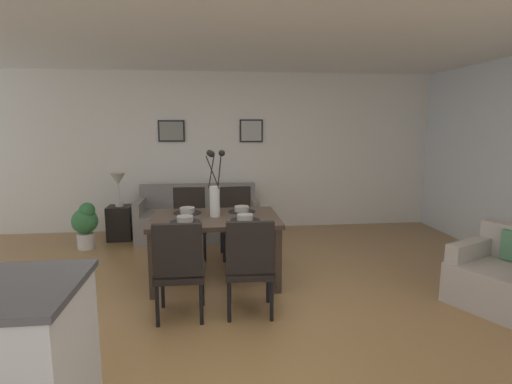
{
  "coord_description": "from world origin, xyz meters",
  "views": [
    {
      "loc": [
        -0.2,
        -3.5,
        1.74
      ],
      "look_at": [
        0.35,
        1.18,
        0.95
      ],
      "focal_mm": 28.1,
      "sensor_mm": 36.0,
      "label": 1
    }
  ],
  "objects": [
    {
      "name": "dining_chair_near_right",
      "position": [
        -0.47,
        1.74,
        0.51
      ],
      "size": [
        0.45,
        0.45,
        0.92
      ],
      "color": "black",
      "rests_on": "ground"
    },
    {
      "name": "bowl_far_left",
      "position": [
        0.17,
        0.64,
        0.78
      ],
      "size": [
        0.17,
        0.17,
        0.07
      ],
      "color": "#B2ADA3",
      "rests_on": "dining_table"
    },
    {
      "name": "dining_chair_far_right",
      "position": [
        0.15,
        1.73,
        0.51
      ],
      "size": [
        0.46,
        0.46,
        0.92
      ],
      "color": "black",
      "rests_on": "ground"
    },
    {
      "name": "table_lamp",
      "position": [
        -1.57,
        2.69,
        0.89
      ],
      "size": [
        0.22,
        0.22,
        0.51
      ],
      "color": "beige",
      "rests_on": "side_table"
    },
    {
      "name": "placemat_near_right",
      "position": [
        -0.46,
        1.08,
        0.74
      ],
      "size": [
        0.32,
        0.32,
        0.01
      ],
      "primitive_type": "cylinder",
      "color": "black",
      "rests_on": "dining_table"
    },
    {
      "name": "bowl_far_right",
      "position": [
        0.17,
        1.08,
        0.78
      ],
      "size": [
        0.17,
        0.17,
        0.07
      ],
      "color": "#B2ADA3",
      "rests_on": "dining_table"
    },
    {
      "name": "bowl_near_left",
      "position": [
        -0.46,
        0.64,
        0.78
      ],
      "size": [
        0.17,
        0.17,
        0.07
      ],
      "color": "#B2ADA3",
      "rests_on": "dining_table"
    },
    {
      "name": "ground_plane",
      "position": [
        0.0,
        0.0,
        0.0
      ],
      "size": [
        9.0,
        9.0,
        0.0
      ],
      "primitive_type": "plane",
      "color": "olive"
    },
    {
      "name": "placemat_far_left",
      "position": [
        0.17,
        0.64,
        0.74
      ],
      "size": [
        0.32,
        0.32,
        0.01
      ],
      "primitive_type": "cylinder",
      "color": "black",
      "rests_on": "dining_table"
    },
    {
      "name": "dining_chair_far_left",
      "position": [
        0.15,
        -0.04,
        0.51
      ],
      "size": [
        0.46,
        0.46,
        0.92
      ],
      "color": "black",
      "rests_on": "ground"
    },
    {
      "name": "sofa",
      "position": [
        -0.38,
        2.7,
        0.28
      ],
      "size": [
        1.84,
        0.84,
        0.8
      ],
      "color": "gray",
      "rests_on": "ground"
    },
    {
      "name": "back_wall_panel",
      "position": [
        0.0,
        3.25,
        1.3
      ],
      "size": [
        9.0,
        0.1,
        2.6
      ],
      "primitive_type": "cube",
      "color": "white",
      "rests_on": "ground"
    },
    {
      "name": "placemat_near_left",
      "position": [
        -0.46,
        0.64,
        0.74
      ],
      "size": [
        0.32,
        0.32,
        0.01
      ],
      "primitive_type": "cylinder",
      "color": "black",
      "rests_on": "dining_table"
    },
    {
      "name": "armchair",
      "position": [
        2.64,
        -0.11,
        0.29
      ],
      "size": [
        1.07,
        1.07,
        0.75
      ],
      "color": "#ADA399",
      "rests_on": "ground"
    },
    {
      "name": "framed_picture_center",
      "position": [
        0.51,
        3.18,
        1.65
      ],
      "size": [
        0.38,
        0.03,
        0.38
      ],
      "color": "black"
    },
    {
      "name": "dining_chair_near_left",
      "position": [
        -0.48,
        -0.05,
        0.51
      ],
      "size": [
        0.44,
        0.44,
        0.92
      ],
      "color": "black",
      "rests_on": "ground"
    },
    {
      "name": "placemat_far_right",
      "position": [
        0.17,
        1.08,
        0.74
      ],
      "size": [
        0.32,
        0.32,
        0.01
      ],
      "primitive_type": "cylinder",
      "color": "black",
      "rests_on": "dining_table"
    },
    {
      "name": "ceiling_panel",
      "position": [
        0.0,
        0.4,
        2.64
      ],
      "size": [
        9.0,
        7.2,
        0.08
      ],
      "primitive_type": "cube",
      "color": "white"
    },
    {
      "name": "potted_plant",
      "position": [
        -1.96,
        2.27,
        0.37
      ],
      "size": [
        0.36,
        0.36,
        0.67
      ],
      "color": "silver",
      "rests_on": "ground"
    },
    {
      "name": "centerpiece_vase",
      "position": [
        -0.14,
        0.86,
        1.02
      ],
      "size": [
        0.21,
        0.23,
        0.73
      ],
      "color": "silver",
      "rests_on": "dining_table"
    },
    {
      "name": "side_table",
      "position": [
        -1.57,
        2.69,
        0.26
      ],
      "size": [
        0.36,
        0.36,
        0.52
      ],
      "primitive_type": "cube",
      "color": "black",
      "rests_on": "ground"
    },
    {
      "name": "bowl_near_right",
      "position": [
        -0.46,
        1.08,
        0.78
      ],
      "size": [
        0.17,
        0.17,
        0.07
      ],
      "color": "#B2ADA3",
      "rests_on": "dining_table"
    },
    {
      "name": "dining_table",
      "position": [
        -0.14,
        0.86,
        0.65
      ],
      "size": [
        1.4,
        0.96,
        0.74
      ],
      "color": "#3D2D23",
      "rests_on": "ground"
    },
    {
      "name": "framed_picture_left",
      "position": [
        -0.8,
        3.18,
        1.65
      ],
      "size": [
        0.42,
        0.03,
        0.35
      ],
      "color": "black"
    }
  ]
}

